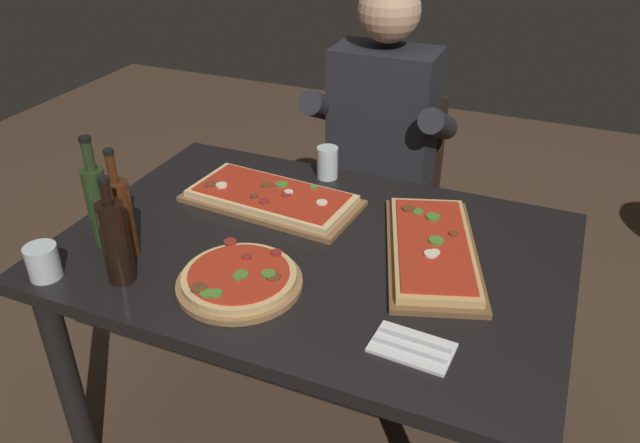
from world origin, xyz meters
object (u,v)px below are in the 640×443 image
object	(u,v)px
seated_diner	(378,144)
tumbler_far_side	(327,164)
wine_bottle_dark	(116,240)
vinegar_bottle_green	(98,203)
diner_chair	(385,190)
dining_table	(313,273)
oil_bottle_amber	(121,217)
pizza_rectangular_front	(271,198)
pizza_rectangular_left	(432,248)
tumbler_near_camera	(44,264)
pizza_round_far	(239,279)

from	to	relation	value
seated_diner	tumbler_far_side	bearing A→B (deg)	-102.62
wine_bottle_dark	vinegar_bottle_green	bearing A→B (deg)	141.56
diner_chair	seated_diner	xyz separation A→B (m)	(0.00, -0.12, 0.26)
dining_table	oil_bottle_amber	xyz separation A→B (m)	(-0.45, -0.24, 0.21)
wine_bottle_dark	diner_chair	bearing A→B (deg)	74.13
pizza_rectangular_front	vinegar_bottle_green	bearing A→B (deg)	-130.52
pizza_rectangular_left	tumbler_near_camera	xyz separation A→B (m)	(-0.90, -0.49, 0.02)
pizza_rectangular_front	wine_bottle_dark	bearing A→B (deg)	-108.86
dining_table	wine_bottle_dark	xyz separation A→B (m)	(-0.39, -0.34, 0.21)
diner_chair	seated_diner	bearing A→B (deg)	-90.00
dining_table	seated_diner	world-z (taller)	seated_diner
pizza_round_far	tumbler_near_camera	bearing A→B (deg)	-161.70
tumbler_near_camera	tumbler_far_side	size ratio (longest dim) A/B	0.84
wine_bottle_dark	dining_table	bearing A→B (deg)	40.92
pizza_round_far	diner_chair	xyz separation A→B (m)	(0.05, 1.10, -0.27)
dining_table	pizza_rectangular_front	size ratio (longest dim) A/B	2.49
tumbler_near_camera	seated_diner	size ratio (longest dim) A/B	0.07
pizza_rectangular_left	diner_chair	xyz separation A→B (m)	(-0.37, 0.77, -0.27)
vinegar_bottle_green	wine_bottle_dark	bearing A→B (deg)	-38.44
pizza_round_far	oil_bottle_amber	world-z (taller)	oil_bottle_amber
pizza_rectangular_front	vinegar_bottle_green	distance (m)	0.52
tumbler_far_side	tumbler_near_camera	bearing A→B (deg)	-119.31
seated_diner	vinegar_bottle_green	bearing A→B (deg)	-117.51
oil_bottle_amber	tumbler_far_side	xyz separation A→B (m)	(0.32, 0.65, -0.07)
oil_bottle_amber	tumbler_near_camera	size ratio (longest dim) A/B	3.46
tumbler_far_side	pizza_rectangular_left	bearing A→B (deg)	-36.10
wine_bottle_dark	seated_diner	xyz separation A→B (m)	(0.34, 1.07, -0.12)
dining_table	tumbler_near_camera	size ratio (longest dim) A/B	15.38
seated_diner	pizza_rectangular_left	bearing A→B (deg)	-60.53
pizza_round_far	wine_bottle_dark	world-z (taller)	wine_bottle_dark
oil_bottle_amber	diner_chair	xyz separation A→B (m)	(0.40, 1.10, -0.37)
pizza_round_far	diner_chair	distance (m)	1.14
wine_bottle_dark	oil_bottle_amber	size ratio (longest dim) A/B	0.93
pizza_rectangular_front	pizza_rectangular_left	xyz separation A→B (m)	(0.53, -0.09, -0.00)
seated_diner	tumbler_near_camera	bearing A→B (deg)	-114.90
vinegar_bottle_green	tumbler_near_camera	distance (m)	0.21
pizza_rectangular_front	pizza_rectangular_left	size ratio (longest dim) A/B	0.96
wine_bottle_dark	diner_chair	world-z (taller)	wine_bottle_dark
tumbler_far_side	diner_chair	world-z (taller)	diner_chair
pizza_rectangular_left	vinegar_bottle_green	distance (m)	0.92
pizza_rectangular_front	tumbler_far_side	world-z (taller)	tumbler_far_side
pizza_rectangular_left	vinegar_bottle_green	world-z (taller)	vinegar_bottle_green
wine_bottle_dark	tumbler_far_side	size ratio (longest dim) A/B	2.71
pizza_round_far	seated_diner	size ratio (longest dim) A/B	0.24
pizza_rectangular_front	diner_chair	bearing A→B (deg)	76.41
pizza_rectangular_front	tumbler_far_side	xyz separation A→B (m)	(0.09, 0.24, 0.03)
tumbler_far_side	vinegar_bottle_green	bearing A→B (deg)	-124.15
dining_table	vinegar_bottle_green	bearing A→B (deg)	-158.55
tumbler_far_side	seated_diner	size ratio (longest dim) A/B	0.08
pizza_round_far	wine_bottle_dark	xyz separation A→B (m)	(-0.29, -0.09, 0.10)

